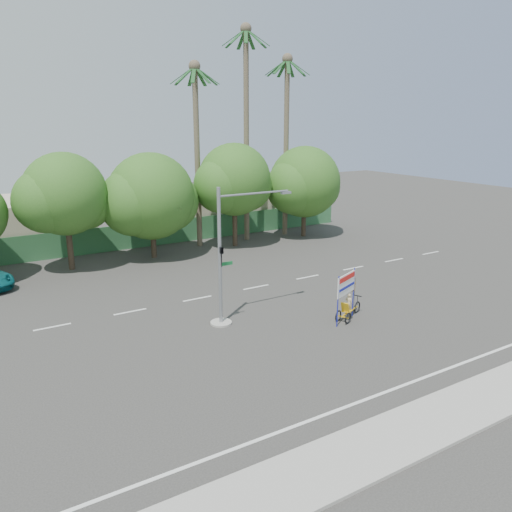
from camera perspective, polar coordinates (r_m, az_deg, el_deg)
ground at (r=23.96m, az=5.87°, el=-9.70°), size 120.00×120.00×0.00m
sidewalk_near at (r=19.24m, az=19.99°, el=-17.16°), size 50.00×2.40×0.12m
fence at (r=41.93m, az=-11.96°, el=2.46°), size 38.00×0.08×2.00m
building_left at (r=44.11m, az=-26.38°, el=3.15°), size 12.00×8.00×4.00m
building_right at (r=48.87m, az=-4.89°, el=5.50°), size 14.00×8.00×3.60m
tree_left at (r=36.13m, az=-21.07°, el=6.29°), size 6.66×5.60×8.07m
tree_center at (r=37.71m, az=-11.98°, el=6.41°), size 7.62×6.40×7.85m
tree_right at (r=40.41m, az=-2.55°, el=8.41°), size 6.90×5.80×8.36m
tree_far_right at (r=44.23m, az=5.53°, el=8.18°), size 7.38×6.20×7.94m
palm_tall at (r=42.43m, az=-1.12°, el=15.82°), size 3.73×3.79×17.45m
palm_mid at (r=44.56m, az=3.49°, el=14.41°), size 3.73×3.79×15.45m
palm_short at (r=40.38m, az=-6.80°, el=13.47°), size 3.73×3.79×14.45m
traffic_signal at (r=24.97m, az=-3.50°, el=-1.41°), size 4.72×1.10×7.00m
trike_billboard at (r=26.32m, az=10.45°, el=-4.96°), size 2.56×1.28×2.71m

